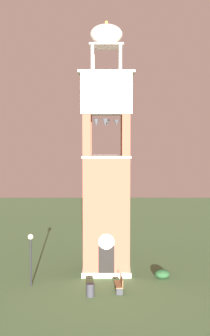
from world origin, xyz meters
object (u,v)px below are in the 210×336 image
Objects in this scene: clock_tower at (105,172)px; lamp_post at (29,250)px; trash_bin at (89,290)px; park_bench at (118,284)px.

clock_tower is 7.76m from lamp_post.
clock_tower is at bearing 79.55° from trash_bin.
park_bench is at bearing -10.17° from lamp_post.
park_bench is at bearing 27.94° from trash_bin.
trash_bin is at bearing -100.45° from clock_tower.
trash_bin is (-1.84, -0.98, -0.08)m from park_bench.
park_bench is 2.09m from trash_bin.
clock_tower is 22.47× the size of trash_bin.
lamp_post reaches higher than trash_bin.
trash_bin is (-1.00, -5.45, -6.91)m from clock_tower.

